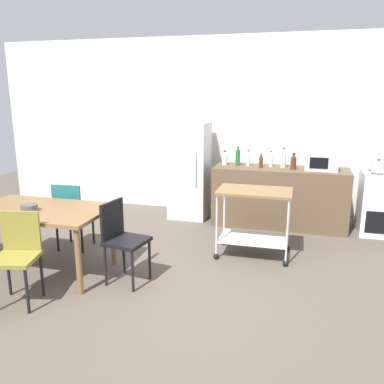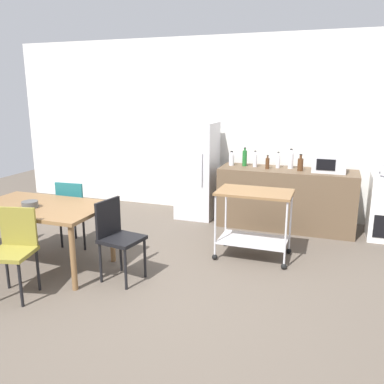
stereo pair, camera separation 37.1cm
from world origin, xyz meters
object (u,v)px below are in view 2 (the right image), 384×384
(chair_olive, at_px, (14,246))
(refrigerator, at_px, (197,170))
(bottle_hot_sauce, at_px, (232,159))
(bottle_wine, at_px, (255,160))
(chair_teal, at_px, (75,209))
(bottle_vinegar, at_px, (267,163))
(bottle_sparkling_water, at_px, (291,160))
(fruit_bowl, at_px, (30,204))
(bottle_olive_oil, at_px, (300,164))
(chair_black, at_px, (117,234))
(microwave, at_px, (329,163))
(dining_table, at_px, (41,212))
(bottle_soda, at_px, (245,158))
(bottle_soy_sauce, at_px, (278,162))
(kitchen_cart, at_px, (254,213))

(chair_olive, xyz_separation_m, refrigerator, (0.86, 3.15, 0.26))
(bottle_hot_sauce, bearing_deg, bottle_wine, -2.13)
(chair_teal, distance_m, bottle_vinegar, 2.83)
(bottle_sparkling_water, relative_size, fruit_bowl, 1.66)
(bottle_olive_oil, height_order, fruit_bowl, bottle_olive_oil)
(refrigerator, distance_m, bottle_sparkling_water, 1.50)
(chair_teal, xyz_separation_m, chair_black, (1.01, -0.68, 0.00))
(chair_teal, xyz_separation_m, chair_olive, (0.22, -1.34, 0.00))
(bottle_vinegar, bearing_deg, chair_black, -117.58)
(bottle_vinegar, distance_m, microwave, 0.87)
(dining_table, xyz_separation_m, bottle_hot_sauce, (1.64, 2.45, 0.32))
(chair_olive, bearing_deg, bottle_wine, 46.95)
(dining_table, relative_size, bottle_vinegar, 7.24)
(chair_teal, distance_m, bottle_soda, 2.63)
(bottle_hot_sauce, bearing_deg, bottle_olive_oil, -5.58)
(refrigerator, xyz_separation_m, bottle_vinegar, (1.15, -0.14, 0.21))
(bottle_soda, bearing_deg, chair_black, -109.17)
(bottle_hot_sauce, xyz_separation_m, bottle_wine, (0.37, -0.01, 0.01))
(refrigerator, height_order, bottle_olive_oil, refrigerator)
(bottle_sparkling_water, bearing_deg, microwave, -9.25)
(chair_teal, height_order, bottle_olive_oil, bottle_olive_oil)
(chair_black, height_order, bottle_sparkling_water, bottle_sparkling_water)
(bottle_wine, height_order, bottle_soy_sauce, bottle_wine)
(dining_table, height_order, bottle_vinegar, bottle_vinegar)
(bottle_soda, height_order, bottle_vinegar, bottle_soda)
(bottle_wine, bearing_deg, chair_olive, -120.32)
(chair_black, xyz_separation_m, bottle_vinegar, (1.22, 2.34, 0.47))
(bottle_soda, bearing_deg, dining_table, -126.87)
(chair_black, relative_size, bottle_soda, 3.10)
(bottle_wine, bearing_deg, kitchen_cart, -78.99)
(bottle_sparkling_water, distance_m, fruit_bowl, 3.66)
(bottle_sparkling_water, bearing_deg, refrigerator, 179.62)
(dining_table, relative_size, bottle_sparkling_water, 5.07)
(refrigerator, xyz_separation_m, bottle_hot_sauce, (0.58, -0.04, 0.22))
(chair_olive, distance_m, bottle_wine, 3.62)
(refrigerator, xyz_separation_m, bottle_soda, (0.78, -0.03, 0.25))
(chair_olive, height_order, bottle_vinegar, bottle_vinegar)
(kitchen_cart, relative_size, bottle_hot_sauce, 4.09)
(refrigerator, relative_size, fruit_bowl, 8.70)
(bottle_soy_sauce, height_order, bottle_sparkling_water, bottle_sparkling_water)
(kitchen_cart, distance_m, fruit_bowl, 2.62)
(refrigerator, bearing_deg, bottle_olive_oil, -4.94)
(chair_teal, relative_size, bottle_hot_sauce, 4.00)
(kitchen_cart, bearing_deg, bottle_hot_sauce, 114.97)
(kitchen_cart, relative_size, bottle_vinegar, 4.39)
(dining_table, distance_m, bottle_wine, 3.17)
(fruit_bowl, bearing_deg, dining_table, 71.03)
(bottle_soda, bearing_deg, bottle_vinegar, -17.04)
(chair_olive, distance_m, bottle_olive_oil, 3.93)
(microwave, xyz_separation_m, fruit_bowl, (-3.12, -2.51, -0.24))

